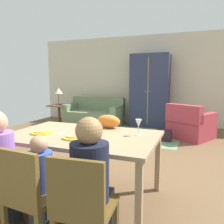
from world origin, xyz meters
The scene contains 25 objects.
ground_plane centered at (0.00, 0.44, -0.01)m, with size 7.45×6.08×0.02m, color brown.
back_wall centered at (0.00, 3.53, 1.35)m, with size 7.45×0.10×2.70m, color beige.
dining_table centered at (0.16, -1.20, 0.69)m, with size 1.71×1.06×0.76m.
plate_near_man centered at (-0.31, -1.32, 0.77)m, with size 0.25×0.25×0.02m, color yellow.
pizza_near_man centered at (-0.31, -1.32, 0.78)m, with size 0.17×0.17×0.01m, color gold.
plate_near_child centered at (0.16, -1.38, 0.77)m, with size 0.25×0.25×0.02m, color yellow.
pizza_near_child centered at (0.16, -1.38, 0.78)m, with size 0.17×0.17×0.01m, color #E39250.
wine_glass centered at (0.77, -1.02, 0.89)m, with size 0.07×0.07×0.19m.
fork centered at (-0.10, -1.25, 0.76)m, with size 0.02×0.15×0.01m, color silver.
knife centered at (0.31, -1.10, 0.76)m, with size 0.01×0.17×0.01m, color silver.
person_man centered at (-0.31, -1.91, 0.51)m, with size 0.30×0.41×1.11m.
dining_chair_child centered at (0.15, -2.09, 0.49)m, with size 0.45×0.45×0.87m.
person_child centered at (0.16, -1.92, 0.43)m, with size 0.22×0.29×0.92m.
dining_chair_woman centered at (0.63, -2.09, 0.49)m, with size 0.45×0.45×0.87m.
person_woman centered at (0.62, -1.91, 0.51)m, with size 0.30×0.41×1.11m.
cat centered at (0.31, -0.77, 0.84)m, with size 0.32×0.16×0.17m, color orange.
area_rug centered at (-0.26, 1.91, 0.00)m, with size 2.60×1.80×0.01m, color #638B61.
couch centered at (-1.58, 2.77, 0.30)m, with size 1.73×0.86×0.82m.
armchair centered at (1.23, 2.06, 0.32)m, with size 1.16×1.16×0.82m.
armoire centered at (0.04, 3.14, 1.05)m, with size 1.10×0.59×2.10m.
side_table centered at (-2.68, 2.51, 0.38)m, with size 0.56×0.56×0.58m.
table_lamp centered at (-2.68, 2.51, 1.01)m, with size 0.26×0.26×0.54m.
book_lower centered at (-2.49, 2.54, 0.59)m, with size 0.22×0.16×0.03m, color maroon.
book_upper centered at (-2.53, 2.53, 0.62)m, with size 0.22×0.16×0.03m, color navy.
handbag centered at (0.71, 1.61, 0.13)m, with size 0.32×0.16×0.26m, color #2C1923.
Camera 1 is at (1.38, -3.43, 1.39)m, focal length 36.18 mm.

